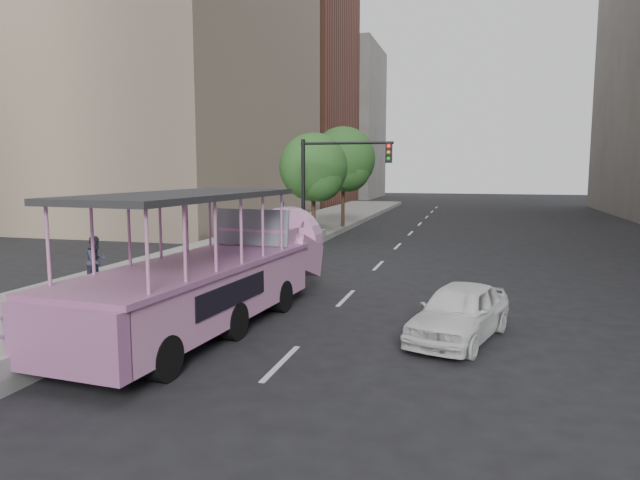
% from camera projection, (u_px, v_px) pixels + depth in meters
% --- Properties ---
extents(ground, '(160.00, 160.00, 0.00)m').
position_uv_depth(ground, '(269.00, 332.00, 13.60)').
color(ground, black).
extents(sidewalk, '(5.50, 80.00, 0.30)m').
position_uv_depth(sidewalk, '(224.00, 255.00, 24.65)').
color(sidewalk, gray).
rests_on(sidewalk, ground).
extents(kerb_wall, '(0.24, 30.00, 0.36)m').
position_uv_depth(kerb_wall, '(190.00, 288.00, 16.27)').
color(kerb_wall, '#A5A5A0').
rests_on(kerb_wall, sidewalk).
extents(guardrail, '(0.07, 22.00, 0.71)m').
position_uv_depth(guardrail, '(189.00, 266.00, 16.18)').
color(guardrail, '#B8B7BC').
rests_on(guardrail, kerb_wall).
extents(duck_boat, '(3.20, 10.22, 3.34)m').
position_uv_depth(duck_boat, '(217.00, 275.00, 14.28)').
color(duck_boat, black).
rests_on(duck_boat, ground).
extents(car, '(2.57, 4.08, 1.29)m').
position_uv_depth(car, '(459.00, 312.00, 12.94)').
color(car, white).
rests_on(car, ground).
extents(pedestrian_mid, '(0.76, 0.88, 1.54)m').
position_uv_depth(pedestrian_mid, '(96.00, 261.00, 17.46)').
color(pedestrian_mid, '#2A2D3E').
rests_on(pedestrian_mid, sidewalk).
extents(parking_sign, '(0.16, 0.55, 2.51)m').
position_uv_depth(parking_sign, '(284.00, 224.00, 23.76)').
color(parking_sign, black).
rests_on(parking_sign, ground).
extents(traffic_signal, '(4.20, 0.32, 5.20)m').
position_uv_depth(traffic_signal, '(329.00, 177.00, 25.58)').
color(traffic_signal, black).
rests_on(traffic_signal, ground).
extents(street_tree_near, '(3.52, 3.52, 5.72)m').
position_uv_depth(street_tree_near, '(315.00, 170.00, 29.24)').
color(street_tree_near, '#372719').
rests_on(street_tree_near, ground).
extents(street_tree_far, '(3.97, 3.97, 6.45)m').
position_uv_depth(street_tree_far, '(344.00, 162.00, 34.87)').
color(street_tree_far, '#372719').
rests_on(street_tree_far, ground).
extents(midrise_brick, '(18.00, 16.00, 26.00)m').
position_uv_depth(midrise_brick, '(265.00, 85.00, 62.62)').
color(midrise_brick, brown).
rests_on(midrise_brick, ground).
extents(midrise_stone_b, '(16.00, 14.00, 20.00)m').
position_uv_depth(midrise_stone_b, '(320.00, 124.00, 77.80)').
color(midrise_stone_b, gray).
rests_on(midrise_stone_b, ground).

